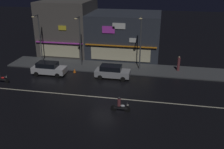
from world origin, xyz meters
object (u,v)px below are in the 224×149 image
object	(u,v)px
motorcycle_following	(120,106)
motorcycle_opposite_lane	(1,78)
traffic_cone	(74,71)
streetlamp_mid	(80,37)
streetlamp_west	(39,34)
parked_car_trailing	(49,68)
streetlamp_east	(140,39)
pedestrian_on_sidewalk	(179,64)
parked_car_near_kerb	(112,72)

from	to	relation	value
motorcycle_following	motorcycle_opposite_lane	bearing A→B (deg)	-10.67
traffic_cone	streetlamp_mid	bearing A→B (deg)	86.59
streetlamp_west	parked_car_trailing	bearing A→B (deg)	-54.59
streetlamp_east	motorcycle_following	xyz separation A→B (m)	(-0.80, -11.18, -3.74)
traffic_cone	motorcycle_following	bearing A→B (deg)	-49.58
streetlamp_east	motorcycle_following	size ratio (longest dim) A/B	3.78
pedestrian_on_sidewalk	motorcycle_following	bearing A→B (deg)	159.72
parked_car_near_kerb	motorcycle_following	size ratio (longest dim) A/B	2.26
motorcycle_opposite_lane	streetlamp_east	bearing A→B (deg)	28.91
pedestrian_on_sidewalk	motorcycle_opposite_lane	world-z (taller)	pedestrian_on_sidewalk
streetlamp_mid	pedestrian_on_sidewalk	bearing A→B (deg)	2.56
traffic_cone	motorcycle_opposite_lane	bearing A→B (deg)	-147.54
streetlamp_mid	streetlamp_east	world-z (taller)	streetlamp_east
parked_car_trailing	streetlamp_west	bearing A→B (deg)	-54.59
traffic_cone	streetlamp_west	bearing A→B (deg)	153.49
parked_car_trailing	traffic_cone	size ratio (longest dim) A/B	7.82
streetlamp_west	parked_car_near_kerb	size ratio (longest dim) A/B	1.59
pedestrian_on_sidewalk	parked_car_trailing	distance (m)	17.00
parked_car_near_kerb	parked_car_trailing	size ratio (longest dim) A/B	1.00
parked_car_near_kerb	traffic_cone	xyz separation A→B (m)	(-5.27, 0.93, -0.59)
streetlamp_west	streetlamp_east	distance (m)	14.45
motorcycle_opposite_lane	parked_car_near_kerb	bearing A→B (deg)	21.62
streetlamp_mid	parked_car_trailing	distance (m)	5.90
parked_car_trailing	motorcycle_opposite_lane	world-z (taller)	parked_car_trailing
parked_car_trailing	motorcycle_opposite_lane	xyz separation A→B (m)	(-4.60, -3.46, -0.24)
motorcycle_following	traffic_cone	world-z (taller)	motorcycle_following
traffic_cone	pedestrian_on_sidewalk	bearing A→B (deg)	12.46
pedestrian_on_sidewalk	parked_car_near_kerb	world-z (taller)	pedestrian_on_sidewalk
motorcycle_following	motorcycle_opposite_lane	distance (m)	15.65
motorcycle_following	streetlamp_mid	bearing A→B (deg)	-52.30
motorcycle_following	streetlamp_west	bearing A→B (deg)	-36.79
streetlamp_mid	motorcycle_following	xyz separation A→B (m)	(7.41, -11.25, -3.59)
streetlamp_west	parked_car_near_kerb	xyz separation A→B (m)	(11.35, -3.96, -3.32)
streetlamp_east	pedestrian_on_sidewalk	world-z (taller)	streetlamp_east
streetlamp_east	motorcycle_following	distance (m)	11.82
streetlamp_mid	pedestrian_on_sidewalk	xyz separation A→B (m)	(13.33, 0.60, -3.16)
streetlamp_east	parked_car_trailing	world-z (taller)	streetlamp_east
pedestrian_on_sidewalk	traffic_cone	xyz separation A→B (m)	(-13.47, -2.98, -0.79)
streetlamp_east	motorcycle_opposite_lane	xyz separation A→B (m)	(-15.92, -7.13, -3.74)
streetlamp_west	streetlamp_mid	bearing A→B (deg)	-5.99
motorcycle_following	parked_car_near_kerb	bearing A→B (deg)	-69.62
motorcycle_opposite_lane	streetlamp_mid	bearing A→B (deg)	47.80
pedestrian_on_sidewalk	motorcycle_following	xyz separation A→B (m)	(-5.93, -11.84, -0.43)
parked_car_trailing	motorcycle_following	bearing A→B (deg)	144.44
streetlamp_mid	motorcycle_opposite_lane	bearing A→B (deg)	-136.98
streetlamp_mid	streetlamp_east	size ratio (longest dim) A/B	0.96
streetlamp_west	motorcycle_following	bearing A→B (deg)	-41.12
parked_car_near_kerb	streetlamp_east	bearing A→B (deg)	-133.52
parked_car_near_kerb	parked_car_trailing	xyz separation A→B (m)	(-8.23, -0.42, 0.00)
pedestrian_on_sidewalk	motorcycle_opposite_lane	size ratio (longest dim) A/B	1.04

